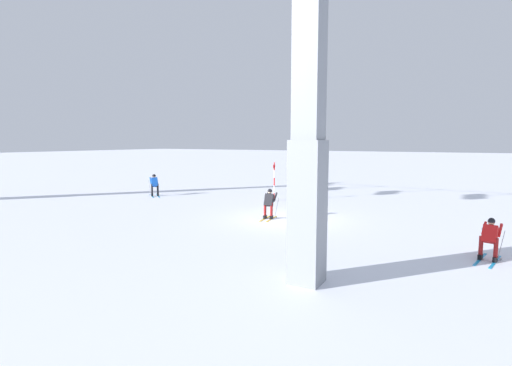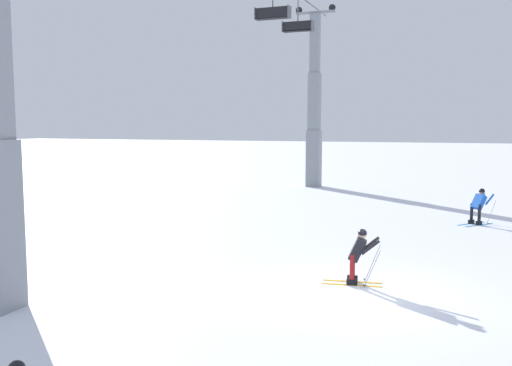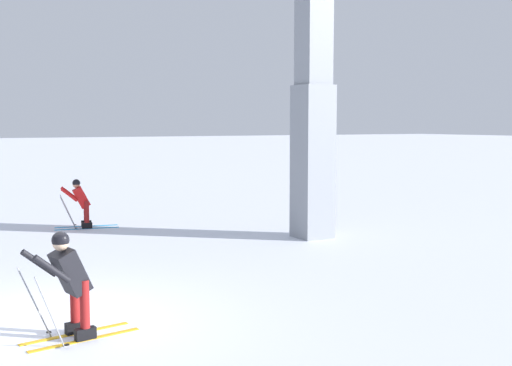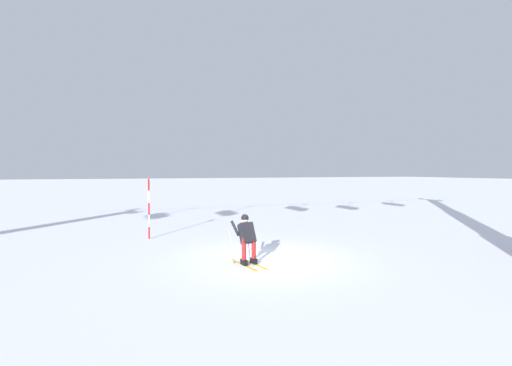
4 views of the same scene
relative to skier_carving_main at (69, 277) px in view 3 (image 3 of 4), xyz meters
name	(u,v)px [view 3 (image 3 of 4)]	position (x,y,z in m)	size (l,w,h in m)	color
ground_plane	(38,325)	(-0.83, -0.28, -0.85)	(260.00, 260.00, 0.00)	white
skier_carving_main	(69,277)	(0.00, 0.00, 0.00)	(0.79, 1.62, 1.61)	yellow
lift_tower_near	(314,38)	(-4.98, 7.30, 4.20)	(0.85, 2.75, 12.24)	gray
skier_distant_downhill	(81,201)	(-9.40, 2.49, -0.08)	(0.90, 1.81, 1.49)	#198CCC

